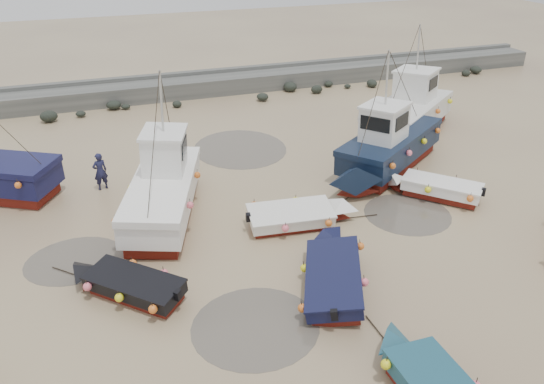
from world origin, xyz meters
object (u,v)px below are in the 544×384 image
Objects in this scene: dinghy_4 at (127,281)px; person at (103,189)px; dinghy_6 at (434,186)px; cabin_boat_3 at (413,109)px; cabin_boat_2 at (386,147)px; dinghy_5 at (299,214)px; dinghy_1 at (336,271)px; cabin_boat_1 at (164,184)px.

dinghy_4 is 8.66m from person.
dinghy_6 is 0.51× the size of cabin_boat_3.
cabin_boat_3 is (4.57, 4.76, -0.00)m from cabin_boat_2.
dinghy_4 is 14.80m from cabin_boat_2.
person is at bearing 44.75° from cabin_boat_2.
dinghy_4 is at bearing -65.84° from dinghy_5.
dinghy_4 is at bearing 75.05° from person.
cabin_boat_2 reaches higher than dinghy_4.
cabin_boat_2 and cabin_boat_3 have the same top height.
dinghy_1 reaches higher than person.
cabin_boat_3 is (3.84, 7.97, 0.78)m from dinghy_6.
dinghy_6 is at bearing 56.68° from dinghy_1.
cabin_boat_3 is at bearing -78.15° from cabin_boat_2.
dinghy_5 is at bearing -27.62° from dinghy_4.
cabin_boat_2 is 14.20m from person.
dinghy_6 is at bearing 158.51° from cabin_boat_2.
dinghy_6 is at bearing 99.31° from dinghy_5.
dinghy_6 is 3.38m from cabin_boat_2.
dinghy_1 is 8.53m from dinghy_6.
dinghy_5 is (0.26, 4.21, 0.01)m from dinghy_1.
dinghy_4 and dinghy_5 have the same top height.
cabin_boat_3 is (15.88, 5.20, -0.01)m from cabin_boat_1.
cabin_boat_3 reaches higher than dinghy_1.
person is (-13.88, 2.68, -1.33)m from cabin_boat_2.
dinghy_1 is at bearing -78.06° from cabin_boat_3.
dinghy_4 is 0.49× the size of cabin_boat_3.
cabin_boat_1 is 1.09× the size of cabin_boat_2.
dinghy_5 is 13.65m from cabin_boat_3.
dinghy_1 and dinghy_5 have the same top height.
dinghy_6 is 12.38m from cabin_boat_1.
cabin_boat_1 is at bearing 57.91° from cabin_boat_2.
cabin_boat_3 is 5.00× the size of person.
person is (-18.45, -2.07, -1.33)m from cabin_boat_3.
dinghy_1 and dinghy_6 have the same top height.
cabin_boat_2 is (-0.73, 3.21, 0.78)m from dinghy_6.
person is at bearing -120.32° from cabin_boat_3.
dinghy_1 is at bearing 169.08° from dinghy_6.
dinghy_6 is at bearing -34.67° from dinghy_4.
dinghy_4 is at bearing 147.46° from dinghy_6.
cabin_boat_2 is (11.31, 0.44, -0.00)m from cabin_boat_1.
dinghy_5 is 1.24× the size of dinghy_6.
cabin_boat_2 is 1.00× the size of cabin_boat_3.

